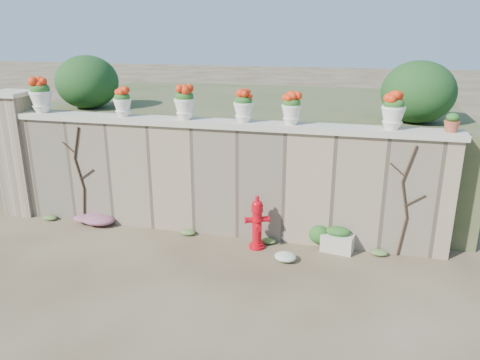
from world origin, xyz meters
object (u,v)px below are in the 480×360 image
(urn_pot_0, at_px, (41,96))
(terracotta_pot, at_px, (452,124))
(fire_hydrant, at_px, (257,222))
(planter_box, at_px, (338,240))

(urn_pot_0, bearing_deg, terracotta_pot, 0.00)
(fire_hydrant, relative_size, planter_box, 1.65)
(fire_hydrant, bearing_deg, planter_box, -14.29)
(urn_pot_0, bearing_deg, planter_box, -3.00)
(urn_pot_0, xyz_separation_m, terracotta_pot, (7.27, 0.00, -0.19))
(urn_pot_0, height_order, terracotta_pot, urn_pot_0)
(planter_box, xyz_separation_m, terracotta_pot, (1.60, 0.30, 2.03))
(planter_box, height_order, urn_pot_0, urn_pot_0)
(fire_hydrant, xyz_separation_m, urn_pot_0, (-4.31, 0.51, 1.94))
(planter_box, relative_size, terracotta_pot, 2.02)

